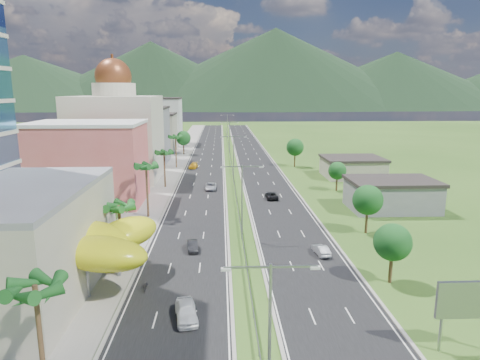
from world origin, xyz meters
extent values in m
plane|color=#2D5119|center=(0.00, 0.00, 0.00)|extent=(500.00, 500.00, 0.00)
cube|color=black|center=(-7.50, 90.00, 0.02)|extent=(11.00, 260.00, 0.04)
cube|color=black|center=(7.50, 90.00, 0.02)|extent=(11.00, 260.00, 0.04)
cube|color=gray|center=(-17.00, 90.00, 0.06)|extent=(7.00, 260.00, 0.12)
cube|color=gray|center=(0.00, 72.00, 0.62)|extent=(0.08, 216.00, 0.28)
cube|color=gray|center=(0.00, 174.00, 0.35)|extent=(0.10, 0.12, 0.70)
cylinder|color=gray|center=(0.00, -25.00, 5.50)|extent=(0.20, 0.20, 11.00)
cube|color=gray|center=(-1.44, -25.00, 10.80)|extent=(2.88, 0.12, 0.12)
cube|color=gray|center=(1.44, -25.00, 10.80)|extent=(2.88, 0.12, 0.12)
cube|color=silver|center=(-2.72, -25.00, 10.70)|extent=(0.60, 0.25, 0.18)
cube|color=silver|center=(2.72, -25.00, 10.70)|extent=(0.60, 0.25, 0.18)
cylinder|color=gray|center=(0.00, 10.00, 5.50)|extent=(0.20, 0.20, 11.00)
cube|color=gray|center=(-1.44, 10.00, 10.80)|extent=(2.88, 0.12, 0.12)
cube|color=gray|center=(1.44, 10.00, 10.80)|extent=(2.88, 0.12, 0.12)
cube|color=silver|center=(-2.72, 10.00, 10.70)|extent=(0.60, 0.25, 0.18)
cube|color=silver|center=(2.72, 10.00, 10.70)|extent=(0.60, 0.25, 0.18)
cylinder|color=gray|center=(0.00, 50.00, 5.50)|extent=(0.20, 0.20, 11.00)
cube|color=gray|center=(-1.44, 50.00, 10.80)|extent=(2.88, 0.12, 0.12)
cube|color=gray|center=(1.44, 50.00, 10.80)|extent=(2.88, 0.12, 0.12)
cube|color=silver|center=(-2.72, 50.00, 10.70)|extent=(0.60, 0.25, 0.18)
cube|color=silver|center=(2.72, 50.00, 10.70)|extent=(0.60, 0.25, 0.18)
cylinder|color=gray|center=(0.00, 95.00, 5.50)|extent=(0.20, 0.20, 11.00)
cube|color=gray|center=(-1.44, 95.00, 10.80)|extent=(2.88, 0.12, 0.12)
cube|color=gray|center=(1.44, 95.00, 10.80)|extent=(2.88, 0.12, 0.12)
cube|color=silver|center=(-2.72, 95.00, 10.70)|extent=(0.60, 0.25, 0.18)
cube|color=silver|center=(2.72, 95.00, 10.70)|extent=(0.60, 0.25, 0.18)
cylinder|color=gray|center=(0.00, 140.00, 5.50)|extent=(0.20, 0.20, 11.00)
cube|color=gray|center=(-1.44, 140.00, 10.80)|extent=(2.88, 0.12, 0.12)
cube|color=gray|center=(1.44, 140.00, 10.80)|extent=(2.88, 0.12, 0.12)
cube|color=silver|center=(-2.72, 140.00, 10.70)|extent=(0.60, 0.25, 0.18)
cube|color=silver|center=(2.72, 140.00, 10.70)|extent=(0.60, 0.25, 0.18)
cylinder|color=gray|center=(-24.00, -2.00, 2.00)|extent=(0.50, 0.50, 4.00)
cylinder|color=gray|center=(-17.00, -7.00, 2.00)|extent=(0.50, 0.50, 4.00)
cylinder|color=gray|center=(-21.00, -10.00, 2.00)|extent=(0.50, 0.50, 4.00)
cylinder|color=gray|center=(-15.00, -2.00, 2.00)|extent=(0.50, 0.50, 4.00)
cube|color=#D45956|center=(-28.00, 32.00, 7.50)|extent=(20.00, 15.00, 15.00)
cube|color=beige|center=(-28.00, 55.00, 10.00)|extent=(20.00, 20.00, 20.00)
cylinder|color=beige|center=(-28.00, 55.00, 21.50)|extent=(10.00, 10.00, 3.00)
sphere|color=brown|center=(-28.00, 55.00, 24.50)|extent=(8.40, 8.40, 8.40)
cube|color=slate|center=(-27.00, 80.00, 8.00)|extent=(16.00, 15.00, 16.00)
cube|color=#9E9882|center=(-27.00, 102.00, 6.50)|extent=(16.00, 15.00, 13.00)
cube|color=silver|center=(-27.00, 125.00, 9.00)|extent=(16.00, 15.00, 18.00)
cylinder|color=gray|center=(15.00, -18.00, 1.60)|extent=(0.24, 0.24, 3.20)
cube|color=#D85919|center=(17.00, -18.00, 4.60)|extent=(5.20, 0.35, 3.20)
cube|color=slate|center=(28.00, 25.00, 2.50)|extent=(15.00, 10.00, 5.00)
cube|color=#9E9882|center=(30.00, 55.00, 2.20)|extent=(14.00, 12.00, 4.40)
cylinder|color=#47301C|center=(-15.50, -22.00, 4.25)|extent=(0.36, 0.36, 8.50)
cylinder|color=#47301C|center=(-15.50, 2.00, 3.75)|extent=(0.36, 0.36, 7.50)
cylinder|color=#47301C|center=(-15.50, 22.00, 4.50)|extent=(0.36, 0.36, 9.00)
cylinder|color=#47301C|center=(-15.50, 45.00, 4.00)|extent=(0.36, 0.36, 8.00)
cylinder|color=#47301C|center=(-15.50, 70.00, 4.40)|extent=(0.36, 0.36, 8.80)
cylinder|color=#47301C|center=(-15.50, 95.00, 2.45)|extent=(0.40, 0.40, 4.90)
sphere|color=#1A541E|center=(-15.50, 95.00, 5.60)|extent=(4.90, 4.90, 4.90)
cylinder|color=#47301C|center=(16.00, -5.00, 2.10)|extent=(0.40, 0.40, 4.20)
sphere|color=#1A541E|center=(16.00, -5.00, 4.80)|extent=(4.20, 4.20, 4.20)
cylinder|color=#47301C|center=(19.00, 12.00, 2.27)|extent=(0.40, 0.40, 4.55)
sphere|color=#1A541E|center=(19.00, 12.00, 5.20)|extent=(4.55, 4.55, 4.55)
cylinder|color=#47301C|center=(22.00, 40.00, 1.92)|extent=(0.40, 0.40, 3.85)
sphere|color=#1A541E|center=(22.00, 40.00, 4.40)|extent=(3.85, 3.85, 3.85)
cylinder|color=#47301C|center=(18.00, 70.00, 2.45)|extent=(0.40, 0.40, 4.90)
sphere|color=#1A541E|center=(18.00, 70.00, 5.60)|extent=(4.90, 4.90, 4.90)
imported|color=white|center=(-6.36, -12.03, 0.87)|extent=(2.73, 5.11, 1.66)
imported|color=black|center=(-6.92, 5.96, 0.68)|extent=(1.81, 3.99, 1.27)
imported|color=#B0B3B8|center=(-5.21, 42.17, 0.74)|extent=(2.37, 5.07, 1.40)
imported|color=yellow|center=(-10.65, 68.76, 0.74)|extent=(2.55, 5.00, 1.39)
imported|color=#A3A5AA|center=(10.15, 3.59, 0.68)|extent=(1.84, 4.05, 1.29)
imported|color=black|center=(7.12, 33.61, 0.71)|extent=(2.31, 4.87, 1.34)
imported|color=black|center=(-11.23, -5.77, 0.66)|extent=(0.71, 1.98, 1.24)
camera|label=1|loc=(-2.95, -49.12, 21.26)|focal=32.00mm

